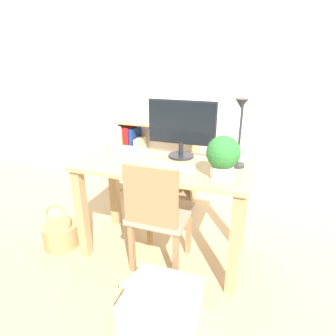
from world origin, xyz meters
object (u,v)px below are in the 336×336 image
keyboard (167,167)px  potted_plant (223,156)px  monitor (182,125)px  bookshelf (142,159)px  desk_lamp (240,127)px  basket (61,234)px  vase (115,138)px  storage_box (162,305)px  chair (158,212)px

keyboard → potted_plant: size_ratio=1.38×
monitor → bookshelf: (-0.70, 0.81, -0.62)m
keyboard → desk_lamp: 0.54m
potted_plant → basket: bearing=-176.3°
basket → monitor: bearing=22.9°
potted_plant → basket: size_ratio=0.72×
vase → desk_lamp: 0.97m
keyboard → vase: size_ratio=1.53×
bookshelf → vase: bearing=-78.8°
monitor → desk_lamp: desk_lamp is taller
vase → bookshelf: 1.00m
basket → storage_box: 1.11m
monitor → bookshelf: size_ratio=0.55×
monitor → chair: monitor is taller
chair → bookshelf: bearing=115.8°
chair → bookshelf: size_ratio=0.91×
desk_lamp → storage_box: 1.17m
monitor → storage_box: monitor is taller
monitor → vase: (-0.53, -0.04, -0.13)m
monitor → desk_lamp: (0.42, -0.12, 0.05)m
storage_box → keyboard: bearing=106.2°
chair → storage_box: (0.19, -0.43, -0.34)m
keyboard → basket: 1.10m
monitor → desk_lamp: bearing=-15.9°
bookshelf → basket: size_ratio=2.45×
vase → potted_plant: (0.88, -0.26, 0.04)m
keyboard → chair: (-0.03, -0.10, -0.30)m
vase → basket: vase is taller
desk_lamp → potted_plant: size_ratio=1.74×
keyboard → potted_plant: 0.40m
vase → keyboard: bearing=-22.7°
keyboard → storage_box: size_ratio=0.88×
monitor → keyboard: bearing=-95.4°
keyboard → bookshelf: (-0.68, 1.06, -0.39)m
vase → storage_box: bearing=-48.3°
potted_plant → chair: size_ratio=0.32×
desk_lamp → bookshelf: desk_lamp is taller
basket → keyboard: bearing=8.4°
monitor → bookshelf: 1.24m
vase → basket: 0.90m
keyboard → bookshelf: bookshelf is taller
vase → potted_plant: 0.92m
monitor → keyboard: monitor is taller
vase → bookshelf: size_ratio=0.26×
potted_plant → bookshelf: (-1.05, 1.11, -0.53)m
vase → bookshelf: (-0.17, 0.85, -0.49)m
keyboard → potted_plant: potted_plant is taller
monitor → potted_plant: monitor is taller
monitor → storage_box: (0.13, -0.78, -0.87)m
desk_lamp → vase: bearing=175.1°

